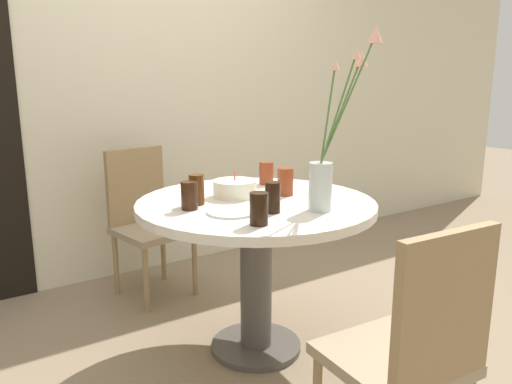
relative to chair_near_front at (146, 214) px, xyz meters
name	(u,v)px	position (x,y,z in m)	size (l,w,h in m)	color
ground_plane	(256,348)	(0.17, -0.95, -0.49)	(16.00, 16.00, 0.00)	#89755B
wall_back	(141,78)	(0.17, 0.40, 0.81)	(8.00, 0.05, 2.60)	beige
dining_table	(256,234)	(0.17, -0.95, 0.10)	(1.09, 1.09, 0.75)	silver
chair_near_front	(146,214)	(0.00, 0.00, 0.00)	(0.46, 0.46, 0.89)	#9E896B
chair_far_back	(413,346)	(0.10, -1.91, 0.00)	(0.43, 0.43, 0.89)	#9E896B
birthday_cake	(235,188)	(0.13, -0.83, 0.29)	(0.20, 0.20, 0.12)	white
flower_vase	(330,154)	(0.32, -1.26, 0.50)	(0.24, 0.19, 0.75)	silver
side_plate	(232,212)	(-0.04, -1.07, 0.26)	(0.21, 0.21, 0.01)	white
drink_glass_0	(285,182)	(0.34, -0.94, 0.32)	(0.08, 0.08, 0.13)	maroon
drink_glass_1	(259,209)	(-0.04, -1.28, 0.32)	(0.07, 0.07, 0.13)	black
drink_glass_2	(266,173)	(0.41, -0.68, 0.31)	(0.08, 0.08, 0.12)	maroon
drink_glass_3	(273,197)	(0.10, -1.16, 0.32)	(0.06, 0.06, 0.13)	black
drink_glass_4	(189,196)	(-0.16, -0.92, 0.32)	(0.07, 0.07, 0.12)	#33190C
drink_glass_5	(197,189)	(-0.09, -0.86, 0.32)	(0.07, 0.07, 0.13)	#51280F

